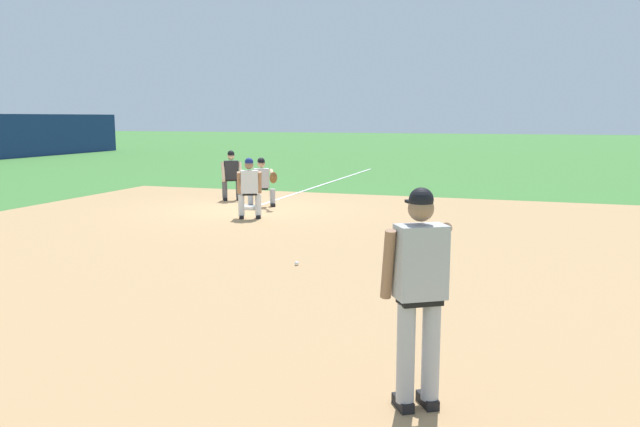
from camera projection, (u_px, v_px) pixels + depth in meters
ground_plane at (249, 209)px, 16.51m from camera, size 160.00×160.00×0.00m
infield_dirt_patch at (289, 257)px, 10.86m from camera, size 18.00×18.00×0.01m
foul_line_stripe at (327, 183)px, 22.88m from camera, size 13.57×0.10×0.00m
first_base_bag at (249, 207)px, 16.51m from camera, size 0.38×0.38×0.09m
baseball at (297, 263)px, 10.22m from camera, size 0.07×0.07×0.07m
pitcher at (420, 285)px, 5.08m from camera, size 0.84×0.57×1.86m
first_baseman at (262, 180)px, 16.77m from camera, size 0.82×1.02×1.34m
baserunner at (249, 186)px, 14.85m from camera, size 0.60×0.67×1.46m
umpire at (231, 173)px, 18.13m from camera, size 0.63×0.68×1.46m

